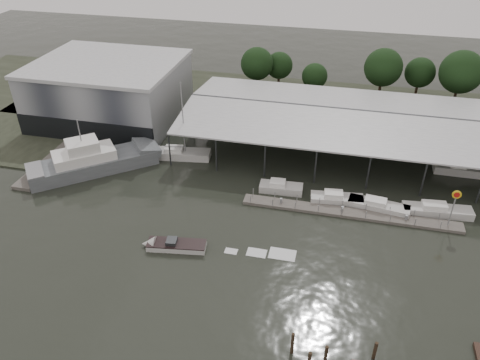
% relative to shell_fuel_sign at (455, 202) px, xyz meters
% --- Properties ---
extents(ground, '(200.00, 200.00, 0.00)m').
position_rel_shell_fuel_sign_xyz_m(ground, '(-27.00, -9.99, -3.93)').
color(ground, black).
rests_on(ground, ground).
extents(land_strip_far, '(140.00, 30.00, 0.30)m').
position_rel_shell_fuel_sign_xyz_m(land_strip_far, '(-27.00, 32.01, -3.83)').
color(land_strip_far, '#3B4131').
rests_on(land_strip_far, ground).
extents(land_strip_west, '(20.00, 40.00, 0.30)m').
position_rel_shell_fuel_sign_xyz_m(land_strip_west, '(-67.00, 20.01, -3.83)').
color(land_strip_west, '#3B4131').
rests_on(land_strip_west, ground).
extents(storage_warehouse, '(24.50, 20.50, 10.50)m').
position_rel_shell_fuel_sign_xyz_m(storage_warehouse, '(-55.00, 19.95, 1.36)').
color(storage_warehouse, gray).
rests_on(storage_warehouse, ground).
extents(covered_boat_shed, '(58.24, 24.00, 6.96)m').
position_rel_shell_fuel_sign_xyz_m(covered_boat_shed, '(-10.00, 18.01, 2.20)').
color(covered_boat_shed, silver).
rests_on(covered_boat_shed, ground).
extents(trawler_dock, '(3.00, 18.00, 0.50)m').
position_rel_shell_fuel_sign_xyz_m(trawler_dock, '(-57.00, 4.01, -3.68)').
color(trawler_dock, '#67635A').
rests_on(trawler_dock, ground).
extents(floating_dock, '(28.00, 2.00, 1.40)m').
position_rel_shell_fuel_sign_xyz_m(floating_dock, '(-12.00, 0.01, -3.72)').
color(floating_dock, '#67635A').
rests_on(floating_dock, ground).
extents(shell_fuel_sign, '(1.10, 0.18, 5.55)m').
position_rel_shell_fuel_sign_xyz_m(shell_fuel_sign, '(0.00, 0.00, 0.00)').
color(shell_fuel_sign, gray).
rests_on(shell_fuel_sign, ground).
extents(grey_trawler, '(17.88, 15.99, 8.84)m').
position_rel_shell_fuel_sign_xyz_m(grey_trawler, '(-49.46, 2.55, -2.35)').
color(grey_trawler, slate).
rests_on(grey_trawler, ground).
extents(white_sailboat, '(8.79, 3.78, 12.59)m').
position_rel_shell_fuel_sign_xyz_m(white_sailboat, '(-38.09, 9.05, -3.27)').
color(white_sailboat, silver).
rests_on(white_sailboat, ground).
extents(speedboat_underway, '(18.55, 4.62, 2.00)m').
position_rel_shell_fuel_sign_xyz_m(speedboat_underway, '(-32.22, -11.53, -3.53)').
color(speedboat_underway, silver).
rests_on(speedboat_underway, ground).
extents(moored_cruiser_0, '(6.06, 2.49, 1.70)m').
position_rel_shell_fuel_sign_xyz_m(moored_cruiser_0, '(-21.59, 3.29, -3.31)').
color(moored_cruiser_0, silver).
rests_on(moored_cruiser_0, ground).
extents(moored_cruiser_1, '(7.16, 2.96, 1.70)m').
position_rel_shell_fuel_sign_xyz_m(moored_cruiser_1, '(-13.86, 2.29, -3.31)').
color(moored_cruiser_1, silver).
rests_on(moored_cruiser_1, ground).
extents(moored_cruiser_2, '(8.09, 3.34, 1.70)m').
position_rel_shell_fuel_sign_xyz_m(moored_cruiser_2, '(-8.43, 1.87, -3.31)').
color(moored_cruiser_2, silver).
rests_on(moored_cruiser_2, ground).
extents(moored_cruiser_3, '(8.92, 3.01, 1.70)m').
position_rel_shell_fuel_sign_xyz_m(moored_cruiser_3, '(-1.04, 2.64, -3.31)').
color(moored_cruiser_3, silver).
rests_on(moored_cruiser_3, ground).
extents(horizon_tree_line, '(68.53, 10.62, 11.54)m').
position_rel_shell_fuel_sign_xyz_m(horizon_tree_line, '(-2.14, 38.00, 2.44)').
color(horizon_tree_line, black).
rests_on(horizon_tree_line, ground).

